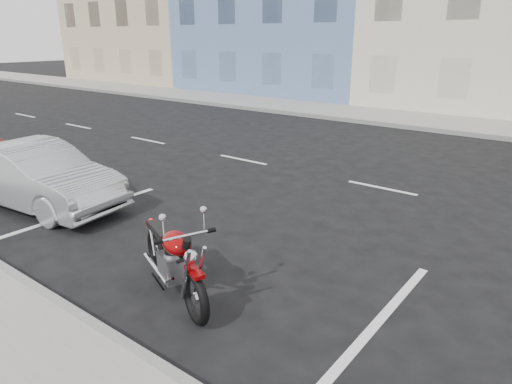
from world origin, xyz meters
TOP-DOWN VIEW (x-y plane):
  - ground at (0.00, 0.00)m, footprint 120.00×120.00m
  - sidewalk_far at (-5.00, 8.70)m, footprint 80.00×3.40m
  - curb_far at (-5.00, 7.00)m, footprint 80.00×0.12m
  - motorcycle at (-1.68, -6.14)m, footprint 1.97×1.01m
  - sedan_silver at (-6.91, -5.24)m, footprint 3.97×1.78m

SIDE VIEW (x-z plane):
  - ground at x=0.00m, z-range 0.00..0.00m
  - sidewalk_far at x=-5.00m, z-range 0.00..0.15m
  - curb_far at x=-5.00m, z-range 0.00..0.16m
  - motorcycle at x=-1.68m, z-range -0.05..1.00m
  - sedan_silver at x=-6.91m, z-range 0.00..1.27m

